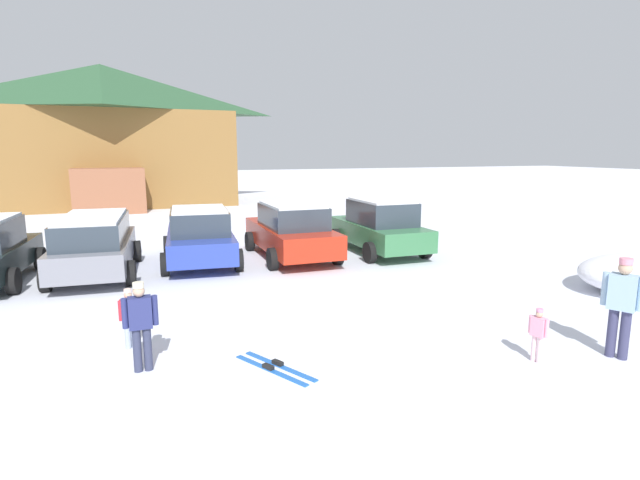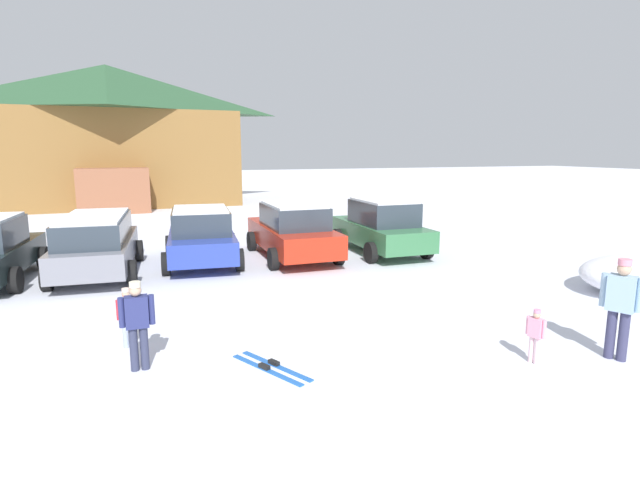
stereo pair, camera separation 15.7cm
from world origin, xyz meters
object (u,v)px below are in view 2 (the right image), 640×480
(parked_red_sedan, at_px, (293,230))
(skier_adult_in_blue_parka, at_px, (620,303))
(parked_grey_wagon, at_px, (97,242))
(skier_teen_in_navy_coat, at_px, (137,321))
(skier_child_in_pink_snowsuit, at_px, (535,333))
(pair_of_skis, at_px, (271,367))
(parked_blue_hatchback, at_px, (201,235))
(parked_green_coupe, at_px, (381,226))
(ski_lodge, at_px, (110,135))
(skier_child_in_red_jacket, at_px, (127,314))

(parked_red_sedan, height_order, skier_adult_in_blue_parka, parked_red_sedan)
(parked_grey_wagon, relative_size, skier_teen_in_navy_coat, 3.37)
(parked_grey_wagon, distance_m, skier_adult_in_blue_parka, 12.22)
(skier_child_in_pink_snowsuit, relative_size, pair_of_skis, 0.58)
(parked_blue_hatchback, height_order, parked_green_coupe, parked_green_coupe)
(skier_child_in_pink_snowsuit, bearing_deg, parked_red_sedan, 98.00)
(parked_grey_wagon, bearing_deg, parked_red_sedan, 2.31)
(ski_lodge, xyz_separation_m, pair_of_skis, (3.08, -26.48, -4.23))
(ski_lodge, distance_m, parked_grey_wagon, 19.36)
(skier_adult_in_blue_parka, height_order, skier_teen_in_navy_coat, skier_adult_in_blue_parka)
(parked_green_coupe, relative_size, pair_of_skis, 2.88)
(parked_blue_hatchback, height_order, skier_child_in_red_jacket, parked_blue_hatchback)
(parked_blue_hatchback, bearing_deg, ski_lodge, 99.24)
(parked_green_coupe, xyz_separation_m, skier_teen_in_navy_coat, (-7.58, -6.69, -0.09))
(skier_child_in_red_jacket, height_order, pair_of_skis, skier_child_in_red_jacket)
(ski_lodge, height_order, skier_child_in_pink_snowsuit, ski_lodge)
(ski_lodge, xyz_separation_m, parked_green_coupe, (8.75, -19.14, -3.37))
(parked_grey_wagon, bearing_deg, ski_lodge, 90.57)
(skier_child_in_pink_snowsuit, height_order, skier_child_in_red_jacket, skier_child_in_red_jacket)
(ski_lodge, xyz_separation_m, parked_grey_wagon, (0.19, -19.06, -3.36))
(pair_of_skis, bearing_deg, parked_green_coupe, 52.32)
(skier_adult_in_blue_parka, bearing_deg, parked_blue_hatchback, 119.70)
(parked_green_coupe, distance_m, skier_child_in_pink_snowsuit, 8.79)
(parked_grey_wagon, bearing_deg, skier_teen_in_navy_coat, -81.76)
(parked_blue_hatchback, xyz_separation_m, skier_child_in_pink_snowsuit, (4.04, -9.13, -0.34))
(parked_green_coupe, bearing_deg, parked_grey_wagon, 179.51)
(skier_child_in_pink_snowsuit, distance_m, pair_of_skis, 4.21)
(ski_lodge, xyz_separation_m, skier_teen_in_navy_coat, (1.17, -25.83, -3.45))
(parked_red_sedan, bearing_deg, parked_green_coupe, -5.82)
(pair_of_skis, bearing_deg, parked_red_sedan, 70.33)
(parked_red_sedan, xyz_separation_m, skier_teen_in_navy_coat, (-4.64, -6.99, -0.07))
(parked_blue_hatchback, distance_m, skier_child_in_red_jacket, 6.50)
(ski_lodge, height_order, parked_blue_hatchback, ski_lodge)
(parked_red_sedan, height_order, parked_green_coupe, parked_green_coupe)
(ski_lodge, bearing_deg, parked_grey_wagon, -89.43)
(skier_child_in_red_jacket, bearing_deg, ski_lodge, 92.32)
(parked_red_sedan, xyz_separation_m, skier_adult_in_blue_parka, (2.61, -9.25, 0.08))
(parked_green_coupe, relative_size, skier_adult_in_blue_parka, 2.64)
(parked_blue_hatchback, bearing_deg, skier_child_in_pink_snowsuit, -66.15)
(skier_adult_in_blue_parka, relative_size, skier_child_in_pink_snowsuit, 1.87)
(skier_adult_in_blue_parka, xyz_separation_m, skier_child_in_red_jacket, (-7.42, 3.29, -0.35))
(parked_grey_wagon, height_order, skier_adult_in_blue_parka, skier_adult_in_blue_parka)
(ski_lodge, distance_m, skier_teen_in_navy_coat, 26.09)
(parked_grey_wagon, height_order, skier_teen_in_navy_coat, parked_grey_wagon)
(skier_teen_in_navy_coat, xyz_separation_m, pair_of_skis, (1.91, -0.65, -0.77))
(ski_lodge, distance_m, skier_adult_in_blue_parka, 29.51)
(ski_lodge, xyz_separation_m, skier_adult_in_blue_parka, (8.43, -28.09, -3.31))
(parked_grey_wagon, distance_m, skier_child_in_pink_snowsuit, 11.09)
(parked_red_sedan, relative_size, skier_child_in_red_jacket, 4.55)
(ski_lodge, relative_size, parked_green_coupe, 3.49)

